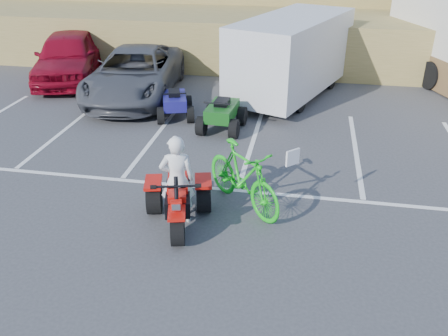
% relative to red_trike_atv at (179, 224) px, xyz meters
% --- Properties ---
extents(ground, '(100.00, 100.00, 0.00)m').
position_rel_red_trike_atv_xyz_m(ground, '(0.92, -0.88, 0.00)').
color(ground, '#3D3D40').
rests_on(ground, ground).
extents(parking_stripes, '(28.00, 5.16, 0.01)m').
position_rel_red_trike_atv_xyz_m(parking_stripes, '(1.78, 3.18, 0.00)').
color(parking_stripes, white).
rests_on(parking_stripes, ground).
extents(grass_embankment, '(40.00, 8.50, 3.10)m').
position_rel_red_trike_atv_xyz_m(grass_embankment, '(0.92, 14.60, 1.42)').
color(grass_embankment, olive).
rests_on(grass_embankment, ground).
extents(red_trike_atv, '(1.70, 2.03, 1.14)m').
position_rel_red_trike_atv_xyz_m(red_trike_atv, '(0.00, 0.00, 0.00)').
color(red_trike_atv, red).
rests_on(red_trike_atv, ground).
extents(rider, '(0.75, 0.58, 1.81)m').
position_rel_red_trike_atv_xyz_m(rider, '(-0.04, 0.15, 0.91)').
color(rider, white).
rests_on(rider, ground).
extents(green_dirt_bike, '(2.08, 2.07, 1.37)m').
position_rel_red_trike_atv_xyz_m(green_dirt_bike, '(1.12, 0.90, 0.69)').
color(green_dirt_bike, '#14BF19').
rests_on(green_dirt_bike, ground).
extents(grey_pickup, '(3.25, 5.96, 1.58)m').
position_rel_red_trike_atv_xyz_m(grey_pickup, '(-3.48, 7.32, 0.79)').
color(grey_pickup, '#46484E').
rests_on(grey_pickup, ground).
extents(red_car, '(3.51, 5.56, 1.76)m').
position_rel_red_trike_atv_xyz_m(red_car, '(-6.60, 8.79, 0.88)').
color(red_car, maroon).
rests_on(red_car, ground).
extents(cargo_trailer, '(4.06, 6.01, 2.61)m').
position_rel_red_trike_atv_xyz_m(cargo_trailer, '(1.65, 8.40, 1.41)').
color(cargo_trailer, silver).
rests_on(cargo_trailer, ground).
extents(quad_atv_blue, '(1.47, 1.70, 0.94)m').
position_rel_red_trike_atv_xyz_m(quad_atv_blue, '(-1.64, 5.62, 0.00)').
color(quad_atv_blue, navy).
rests_on(quad_atv_blue, ground).
extents(quad_atv_green, '(1.25, 1.61, 1.01)m').
position_rel_red_trike_atv_xyz_m(quad_atv_green, '(-0.06, 4.91, 0.00)').
color(quad_atv_green, '#125015').
rests_on(quad_atv_green, ground).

